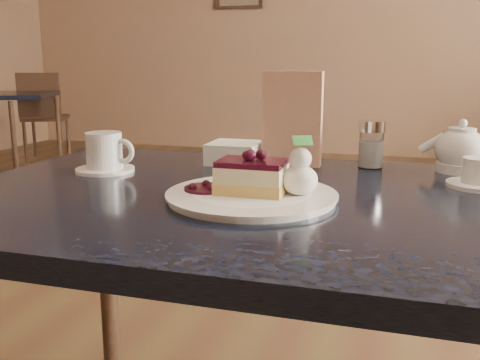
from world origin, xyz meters
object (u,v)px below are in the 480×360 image
(coffee_set, at_px, (105,154))
(bg_table_far_left, at_px, (3,165))
(tea_set, at_px, (463,155))
(cheesecake_slice, at_px, (252,177))
(dessert_plate, at_px, (252,196))
(main_table, at_px, (258,233))

(coffee_set, relative_size, bg_table_far_left, 0.08)
(tea_set, bearing_deg, cheesecake_slice, -138.44)
(tea_set, distance_m, bg_table_far_left, 4.42)
(dessert_plate, height_order, tea_set, tea_set)
(cheesecake_slice, distance_m, coffee_set, 0.40)
(tea_set, bearing_deg, main_table, -142.92)
(cheesecake_slice, bearing_deg, coffee_set, 158.86)
(main_table, xyz_separation_m, cheesecake_slice, (0.00, -0.05, 0.12))
(main_table, distance_m, dessert_plate, 0.10)
(dessert_plate, relative_size, cheesecake_slice, 2.49)
(coffee_set, bearing_deg, bg_table_far_left, 134.02)
(tea_set, xyz_separation_m, bg_table_far_left, (-3.48, 2.64, -0.71))
(main_table, height_order, tea_set, tea_set)
(main_table, bearing_deg, dessert_plate, -90.00)
(tea_set, relative_size, bg_table_far_left, 0.15)
(cheesecake_slice, bearing_deg, tea_set, 41.46)
(cheesecake_slice, xyz_separation_m, tea_set, (0.37, 0.33, 0.00))
(dessert_plate, bearing_deg, tea_set, 41.56)
(dessert_plate, distance_m, coffee_set, 0.40)
(dessert_plate, distance_m, cheesecake_slice, 0.03)
(dessert_plate, bearing_deg, coffee_set, 158.97)
(bg_table_far_left, bearing_deg, main_table, -66.39)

